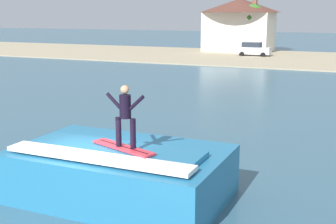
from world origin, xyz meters
TOP-DOWN VIEW (x-y plane):
  - ground_plane at (0.00, 0.00)m, footprint 260.00×260.00m
  - wave_crest at (0.66, 0.95)m, footprint 6.20×3.88m
  - surfboard at (1.01, 0.57)m, footprint 2.25×1.15m
  - surfer at (1.12, 0.55)m, footprint 1.20×0.32m
  - shoreline_bank at (0.00, 46.35)m, footprint 120.00×22.39m
  - car_near_shore at (-6.54, 47.88)m, footprint 4.21×2.05m
  - house_with_chimney at (-10.23, 54.33)m, footprint 11.50×11.50m
  - tree_tall_bare at (-8.01, 52.70)m, footprint 3.59×3.59m

SIDE VIEW (x-z plane):
  - ground_plane at x=0.00m, z-range 0.00..0.00m
  - shoreline_bank at x=0.00m, z-range 0.00..0.11m
  - wave_crest at x=0.66m, z-range -0.05..1.62m
  - car_near_shore at x=-6.54m, z-range 0.02..1.88m
  - surfboard at x=1.01m, z-range 1.67..1.73m
  - surfer at x=1.12m, z-range 1.84..3.60m
  - house_with_chimney at x=-10.23m, z-range 0.41..8.39m
  - tree_tall_bare at x=-8.01m, z-range 1.54..8.26m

